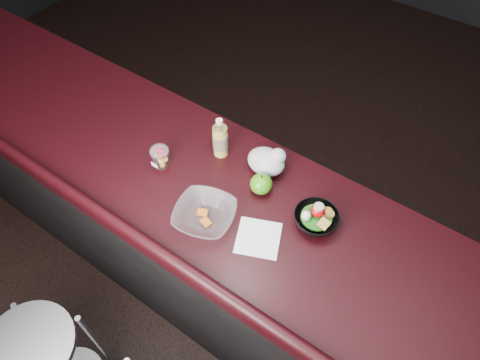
# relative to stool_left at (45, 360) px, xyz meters

# --- Properties ---
(ground) EXTENTS (8.00, 8.00, 0.00)m
(ground) POSITION_rel_stool_left_xyz_m (0.38, 0.55, -0.53)
(ground) COLOR black
(ground) RESTS_ON ground
(room_shell) EXTENTS (8.00, 8.00, 8.00)m
(room_shell) POSITION_rel_stool_left_xyz_m (0.38, 0.55, 1.30)
(room_shell) COLOR black
(room_shell) RESTS_ON ground
(counter) EXTENTS (4.06, 0.71, 1.02)m
(counter) POSITION_rel_stool_left_xyz_m (0.38, 0.85, -0.02)
(counter) COLOR black
(counter) RESTS_ON ground
(stool_left) EXTENTS (0.48, 0.48, 0.73)m
(stool_left) POSITION_rel_stool_left_xyz_m (0.00, 0.00, 0.00)
(stool_left) COLOR #A8A8AD
(stool_left) RESTS_ON ground
(lemonade_bottle) EXTENTS (0.07, 0.07, 0.20)m
(lemonade_bottle) POSITION_rel_stool_left_xyz_m (0.18, 1.02, 0.57)
(lemonade_bottle) COLOR yellow
(lemonade_bottle) RESTS_ON counter
(fruit_cup) EXTENTS (0.08, 0.08, 0.11)m
(fruit_cup) POSITION_rel_stool_left_xyz_m (0.02, 0.82, 0.54)
(fruit_cup) COLOR white
(fruit_cup) RESTS_ON counter
(green_apple) EXTENTS (0.09, 0.09, 0.09)m
(green_apple) POSITION_rel_stool_left_xyz_m (0.44, 0.95, 0.53)
(green_apple) COLOR #2B800E
(green_apple) RESTS_ON counter
(plastic_bag) EXTENTS (0.16, 0.13, 0.12)m
(plastic_bag) POSITION_rel_stool_left_xyz_m (0.40, 1.05, 0.54)
(plastic_bag) COLOR silver
(plastic_bag) RESTS_ON counter
(snack_bowl) EXTENTS (0.19, 0.19, 0.09)m
(snack_bowl) POSITION_rel_stool_left_xyz_m (0.69, 0.93, 0.52)
(snack_bowl) COLOR black
(snack_bowl) RESTS_ON counter
(takeout_bowl) EXTENTS (0.28, 0.28, 0.06)m
(takeout_bowl) POSITION_rel_stool_left_xyz_m (0.34, 0.71, 0.51)
(takeout_bowl) COLOR silver
(takeout_bowl) RESTS_ON counter
(paper_napkin) EXTENTS (0.21, 0.21, 0.00)m
(paper_napkin) POSITION_rel_stool_left_xyz_m (0.55, 0.75, 0.49)
(paper_napkin) COLOR white
(paper_napkin) RESTS_ON counter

